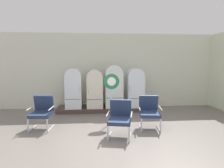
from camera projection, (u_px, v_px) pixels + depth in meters
ground at (112, 141)px, 4.98m from camera, size 12.00×10.00×0.05m
back_wall at (104, 71)px, 8.43m from camera, size 11.76×0.12×3.06m
display_plinth at (105, 108)px, 7.97m from camera, size 3.68×0.95×0.16m
refrigerator_0 at (74, 87)px, 7.66m from camera, size 0.60×0.68×1.51m
refrigerator_1 at (95, 88)px, 7.70m from camera, size 0.60×0.61×1.46m
refrigerator_2 at (114, 85)px, 7.76m from camera, size 0.66×0.64×1.62m
refrigerator_3 at (135, 86)px, 7.87m from camera, size 0.64×0.68×1.50m
armchair_left at (42, 111)px, 5.79m from camera, size 0.66×0.74×0.93m
armchair_right at (149, 111)px, 5.83m from camera, size 0.69×0.76×0.93m
armchair_center at (120, 117)px, 5.17m from camera, size 0.72×0.80×0.93m
sign_stand at (111, 98)px, 6.30m from camera, size 0.48×0.32×1.55m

